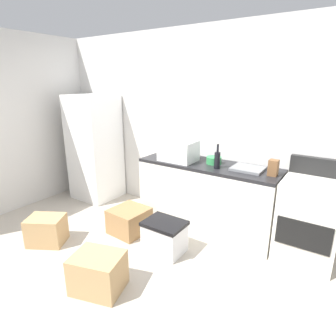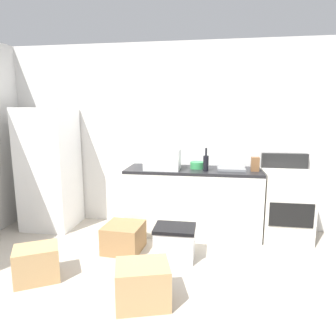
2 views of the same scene
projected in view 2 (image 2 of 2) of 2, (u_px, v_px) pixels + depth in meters
The scene contains 15 objects.
ground_plane at pixel (154, 276), 3.08m from camera, with size 6.00×6.00×0.00m, color #B2A899.
wall_back at pixel (175, 137), 4.35m from camera, with size 5.00×0.10×2.60m, color silver.
kitchen_counter at pixel (193, 201), 4.12m from camera, with size 1.80×0.60×0.90m.
refrigerator at pixel (50, 169), 4.30m from camera, with size 0.68×0.66×1.71m, color white.
stove_oven at pixel (286, 204), 3.93m from camera, with size 0.60×0.61×1.10m.
microwave at pixel (163, 159), 3.99m from camera, with size 0.46×0.34×0.27m, color white.
sink_basin at pixel (231, 168), 3.98m from camera, with size 0.36×0.32×0.03m, color slate.
wine_bottle at pixel (206, 163), 3.86m from camera, with size 0.07×0.07×0.30m.
coffee_mug at pixel (151, 162), 4.32m from camera, with size 0.08×0.08×0.10m, color #2659A5.
knife_block at pixel (255, 164), 3.87m from camera, with size 0.10×0.10×0.18m, color brown.
mixing_bowl at pixel (197, 165), 4.06m from camera, with size 0.19×0.19×0.09m, color #338C4C.
cardboard_box_large at pixel (37, 263), 2.98m from camera, with size 0.42×0.32×0.34m, color tan.
cardboard_box_medium at pixel (124, 237), 3.63m from camera, with size 0.44×0.45×0.33m, color olive.
cardboard_box_small at pixel (143, 284), 2.61m from camera, with size 0.46×0.37×0.36m, color tan.
storage_bin at pixel (175, 242), 3.42m from camera, with size 0.46×0.36×0.38m.
Camera 2 is at (0.57, -2.77, 1.65)m, focal length 32.16 mm.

